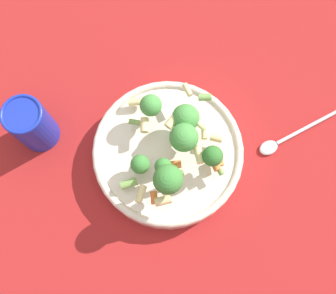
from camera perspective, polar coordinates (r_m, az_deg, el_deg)
ground_plane at (r=0.73m, az=0.00°, el=-1.41°), size 3.00×3.00×0.00m
bowl at (r=0.70m, az=0.00°, el=-0.89°), size 0.27×0.27×0.05m
pasta_salad at (r=0.63m, az=1.02°, el=0.50°), size 0.20×0.20×0.11m
cup at (r=0.73m, az=-19.19°, el=3.13°), size 0.07×0.07×0.11m
spoon at (r=0.77m, az=16.98°, el=1.31°), size 0.19×0.03×0.01m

